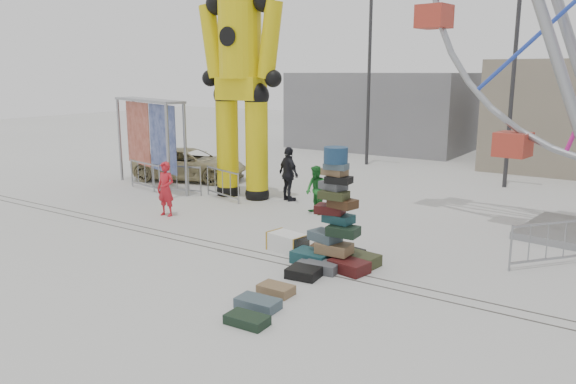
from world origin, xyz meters
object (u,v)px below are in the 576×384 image
Objects in this scene: pedestrian_green at (316,190)px; parked_suv at (190,164)px; lamp_post_left at (371,71)px; pedestrian_red at (166,189)px; lamp_post_right at (516,71)px; barricade_dummy_b at (177,179)px; banner_scaffold at (149,122)px; barricade_wheel_front at (547,244)px; steamer_trunk at (287,242)px; pedestrian_black at (289,174)px; crash_test_dummy at (241,71)px; suitcase_tower at (335,233)px; barricade_dummy_c at (223,184)px; barricade_dummy_a at (145,176)px.

pedestrian_green is 7.70m from parked_suv.
lamp_post_left is 4.64× the size of pedestrian_red.
lamp_post_right reaches higher than parked_suv.
lamp_post_left reaches higher than barricade_dummy_b.
banner_scaffold reaches higher than barricade_wheel_front.
parked_suv is at bearing 156.62° from steamer_trunk.
pedestrian_black is at bearing 5.34° from barricade_dummy_b.
lamp_post_left reaches higher than pedestrian_red.
pedestrian_red is at bearing 136.91° from barricade_wheel_front.
banner_scaffold reaches higher than pedestrian_green.
parked_suv is at bearing 155.81° from crash_test_dummy.
lamp_post_right is 7.28m from lamp_post_left.
suitcase_tower is at bearing -40.15° from crash_test_dummy.
barricade_dummy_b is (-7.21, 3.36, 0.32)m from steamer_trunk.
suitcase_tower is at bearing -139.90° from parked_suv.
steamer_trunk is 6.36m from barricade_dummy_c.
barricade_dummy_b is 2.01m from barricade_dummy_c.
pedestrian_black is 5.72m from parked_suv.
suitcase_tower is (5.80, -13.73, -3.70)m from lamp_post_left.
barricade_wheel_front is (12.87, -0.97, 0.00)m from barricade_dummy_b.
banner_scaffold is 2.50× the size of pedestrian_black.
barricade_dummy_c is at bearing 85.45° from pedestrian_red.
parked_suv reaches higher than barricade_wheel_front.
suitcase_tower is 1.40× the size of barricade_dummy_b.
barricade_dummy_c is at bearing -6.16° from barricade_dummy_b.
steamer_trunk is 7.96m from barricade_dummy_b.
barricade_dummy_c is at bearing -118.97° from crash_test_dummy.
lamp_post_right is 13.42m from barricade_dummy_b.
pedestrian_red reaches higher than barricade_dummy_b.
barricade_wheel_front is 1.05× the size of pedestrian_black.
suitcase_tower reaches higher than barricade_dummy_b.
pedestrian_green is at bearing -15.56° from crash_test_dummy.
barricade_dummy_b is (-9.91, -8.15, -3.93)m from lamp_post_right.
steamer_trunk is at bearing -46.16° from crash_test_dummy.
crash_test_dummy is at bearing -93.70° from lamp_post_left.
suitcase_tower is 1.40× the size of barricade_dummy_a.
barricade_dummy_a is 7.38m from pedestrian_green.
pedestrian_green is (7.37, 0.47, 0.23)m from barricade_dummy_a.
pedestrian_red is at bearing -72.49° from barricade_dummy_c.
crash_test_dummy is at bearing 27.96° from banner_scaffold.
pedestrian_red is (3.72, -2.83, -1.73)m from banner_scaffold.
pedestrian_red is 0.36× the size of parked_suv.
barricade_dummy_c is at bearing -140.43° from parked_suv.
parked_suv is at bearing 102.19° from barricade_dummy_a.
lamp_post_right is at bearing 86.53° from steamer_trunk.
lamp_post_right is 11.84m from barricade_dummy_c.
barricade_dummy_c is 2.78m from pedestrian_red.
pedestrian_red is 4.75m from pedestrian_green.
lamp_post_right is 1.00× the size of lamp_post_left.
pedestrian_red reaches higher than barricade_dummy_a.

